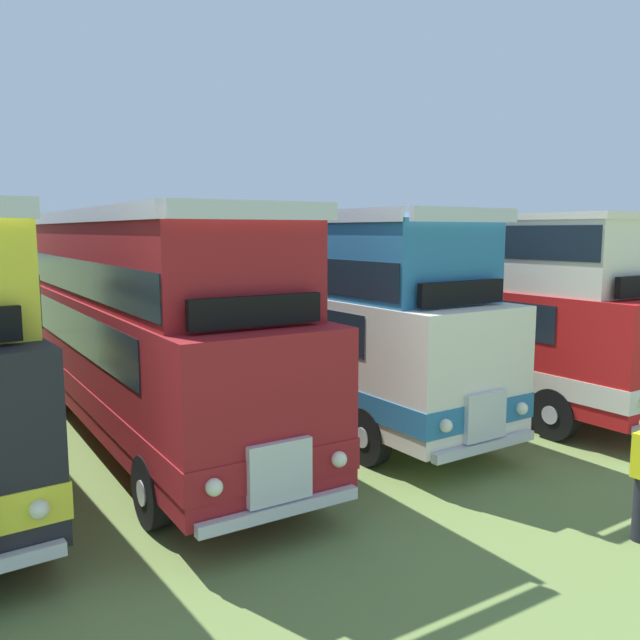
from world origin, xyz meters
TOP-DOWN VIEW (x-y plane):
  - bus_sixth_in_row at (5.94, 0.07)m, footprint 2.88×10.80m
  - bus_seventh_in_row at (9.89, 0.26)m, footprint 2.69×10.62m
  - bus_eighth_in_row at (13.84, -0.17)m, footprint 2.72×11.71m

SIDE VIEW (x-z plane):
  - bus_seventh_in_row at x=9.89m, z-range 0.10..4.62m
  - bus_sixth_in_row at x=5.94m, z-range 0.10..4.62m
  - bus_eighth_in_row at x=13.84m, z-range 0.23..4.72m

